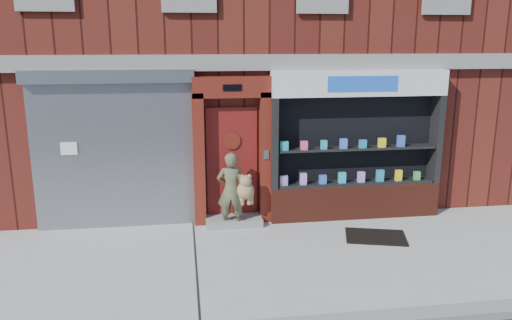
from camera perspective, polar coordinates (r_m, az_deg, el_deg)
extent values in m
plane|color=#9E9E99|center=(8.55, 3.76, -11.09)|extent=(80.00, 80.00, 0.00)
cube|color=#4E1712|center=(13.71, -1.41, 15.32)|extent=(12.00, 8.00, 8.00)
cube|color=gray|center=(9.67, 1.63, 11.09)|extent=(12.00, 0.16, 0.30)
cube|color=gray|center=(9.86, -15.90, 0.35)|extent=(3.00, 0.10, 2.80)
cube|color=slate|center=(9.59, -16.52, 9.16)|extent=(3.10, 0.30, 0.24)
cube|color=white|center=(9.90, -20.61, 1.24)|extent=(0.30, 0.01, 0.24)
cube|color=#53160E|center=(9.72, -6.54, 0.00)|extent=(0.22, 0.28, 2.60)
cube|color=#53160E|center=(9.85, 1.04, 0.25)|extent=(0.22, 0.28, 2.60)
cube|color=#53160E|center=(9.54, -2.82, 8.34)|extent=(1.50, 0.28, 0.40)
cube|color=black|center=(9.39, -2.73, 8.26)|extent=(0.35, 0.01, 0.12)
cube|color=maroon|center=(9.89, -2.78, -0.29)|extent=(1.00, 0.06, 2.20)
cylinder|color=black|center=(9.76, -2.79, 2.22)|extent=(0.28, 0.02, 0.28)
cylinder|color=#53160E|center=(9.75, -2.78, 2.21)|extent=(0.34, 0.02, 0.34)
cube|color=gray|center=(9.96, -2.55, -6.96)|extent=(1.10, 0.55, 0.15)
cube|color=slate|center=(9.68, 1.19, 0.63)|extent=(0.10, 0.02, 0.18)
cube|color=maroon|center=(10.50, 11.12, -4.55)|extent=(3.50, 0.40, 0.70)
cube|color=black|center=(9.75, 2.04, 1.92)|extent=(0.12, 0.40, 1.80)
cube|color=black|center=(10.87, 19.86, 2.32)|extent=(0.12, 0.40, 1.80)
cube|color=black|center=(10.36, 11.09, 2.36)|extent=(3.30, 0.03, 1.80)
cube|color=black|center=(10.39, 11.21, -2.55)|extent=(3.20, 0.36, 0.06)
cube|color=black|center=(10.22, 11.39, 1.33)|extent=(3.20, 0.36, 0.04)
cube|color=white|center=(10.03, 11.74, 8.61)|extent=(3.50, 0.40, 0.50)
cube|color=blue|center=(9.84, 12.15, 8.51)|extent=(1.40, 0.01, 0.30)
cube|color=#9C74D1|center=(9.88, 3.17, -2.36)|extent=(0.16, 0.09, 0.20)
cube|color=#BF84ED|center=(9.97, 5.43, -2.17)|extent=(0.13, 0.09, 0.23)
cube|color=blue|center=(10.07, 7.63, -2.21)|extent=(0.14, 0.09, 0.18)
cube|color=#28B3CC|center=(10.18, 9.80, -2.00)|extent=(0.14, 0.09, 0.22)
cube|color=#B784EE|center=(10.31, 11.92, -1.91)|extent=(0.14, 0.09, 0.22)
cube|color=teal|center=(10.45, 13.98, -1.74)|extent=(0.15, 0.09, 0.24)
cube|color=yellow|center=(10.61, 15.98, -1.69)|extent=(0.12, 0.09, 0.22)
cube|color=green|center=(10.79, 17.91, -1.71)|extent=(0.12, 0.09, 0.18)
cube|color=#23A4B0|center=(9.72, 3.22, 1.62)|extent=(0.16, 0.09, 0.18)
cube|color=#F25086|center=(9.81, 5.51, 1.67)|extent=(0.13, 0.09, 0.17)
cube|color=#26AABE|center=(9.91, 7.76, 1.74)|extent=(0.12, 0.09, 0.18)
cube|color=#4369E5|center=(10.02, 9.96, 1.86)|extent=(0.14, 0.09, 0.20)
cube|color=teal|center=(10.16, 12.10, 1.81)|extent=(0.14, 0.09, 0.16)
cube|color=yellow|center=(10.30, 14.19, 1.93)|extent=(0.14, 0.09, 0.19)
cube|color=blue|center=(10.46, 16.23, 2.09)|extent=(0.14, 0.09, 0.23)
imported|color=#515437|center=(9.60, -2.86, -3.50)|extent=(0.61, 0.46, 1.50)
sphere|color=olive|center=(9.58, -1.21, -3.51)|extent=(0.34, 0.34, 0.34)
sphere|color=olive|center=(9.47, -1.17, -2.42)|extent=(0.23, 0.23, 0.23)
sphere|color=olive|center=(9.43, -1.59, -1.90)|extent=(0.08, 0.08, 0.08)
sphere|color=olive|center=(9.45, -0.76, -1.87)|extent=(0.08, 0.08, 0.08)
cylinder|color=olive|center=(9.62, -1.88, -4.51)|extent=(0.08, 0.08, 0.21)
cylinder|color=olive|center=(9.64, -0.53, -4.45)|extent=(0.08, 0.08, 0.21)
cylinder|color=olive|center=(9.60, -1.60, -4.54)|extent=(0.08, 0.08, 0.21)
cylinder|color=olive|center=(9.62, -0.78, -4.51)|extent=(0.08, 0.08, 0.21)
cube|color=black|center=(9.61, 13.51, -8.51)|extent=(1.26, 1.04, 0.03)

